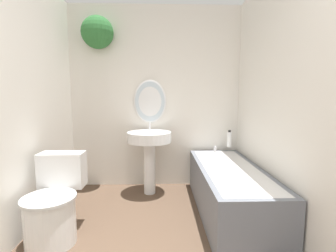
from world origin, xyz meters
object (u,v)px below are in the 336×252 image
bathtub (229,189)px  shampoo_bottle (229,139)px  pedestal_sink (149,146)px  toilet (54,205)px

bathtub → shampoo_bottle: 0.80m
pedestal_sink → bathtub: bearing=-32.4°
toilet → bathtub: size_ratio=0.44×
toilet → shampoo_bottle: shampoo_bottle is taller
pedestal_sink → bathtub: size_ratio=0.55×
toilet → pedestal_sink: 1.28m
toilet → bathtub: toilet is taller
toilet → shampoo_bottle: 2.14m
pedestal_sink → shampoo_bottle: 1.04m
pedestal_sink → shampoo_bottle: (1.04, 0.12, 0.05)m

